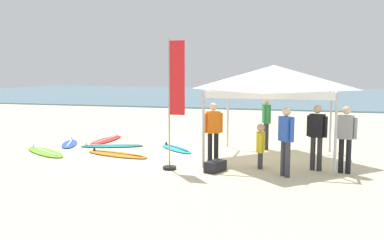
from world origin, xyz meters
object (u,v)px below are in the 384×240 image
at_px(surfboard_red, 106,140).
at_px(surfboard_lime, 45,152).
at_px(person_grey, 346,135).
at_px(person_blue, 286,137).
at_px(surfboard_teal, 112,146).
at_px(person_black, 317,133).
at_px(surfboard_blue, 70,144).
at_px(surfboard_orange, 117,154).
at_px(banner_flag, 173,110).
at_px(canopy_tent, 274,78).
at_px(surfboard_cyan, 176,149).
at_px(person_yellow, 260,144).
at_px(person_orange, 213,129).
at_px(gear_bag_near_tent, 215,166).
at_px(person_green, 266,120).

bearing_deg(surfboard_red, surfboard_lime, -105.85).
distance_m(person_grey, person_blue, 1.62).
bearing_deg(person_grey, surfboard_teal, 165.77).
bearing_deg(person_black, surfboard_blue, 168.25).
distance_m(surfboard_orange, person_grey, 6.66).
xyz_separation_m(surfboard_teal, banner_flag, (3.12, -2.69, 1.54)).
distance_m(surfboard_blue, person_grey, 9.26).
distance_m(canopy_tent, surfboard_red, 6.87).
xyz_separation_m(surfboard_cyan, banner_flag, (0.83, -2.76, 1.54)).
height_order(surfboard_blue, surfboard_orange, same).
height_order(surfboard_red, banner_flag, banner_flag).
xyz_separation_m(surfboard_red, person_yellow, (6.05, -2.99, 0.62)).
xyz_separation_m(surfboard_cyan, person_grey, (5.12, -1.95, 0.95)).
height_order(person_orange, person_yellow, person_orange).
height_order(surfboard_blue, person_yellow, person_yellow).
xyz_separation_m(surfboard_cyan, person_yellow, (3.00, -1.98, 0.62)).
height_order(surfboard_lime, banner_flag, banner_flag).
relative_size(surfboard_lime, person_orange, 1.33).
distance_m(person_black, banner_flag, 3.75).
bearing_deg(person_black, surfboard_red, 159.10).
xyz_separation_m(surfboard_red, gear_bag_near_tent, (4.99, -3.70, 0.10)).
distance_m(surfboard_orange, person_yellow, 4.53).
relative_size(person_grey, gear_bag_near_tent, 2.85).
bearing_deg(person_blue, person_green, 103.45).
bearing_deg(surfboard_cyan, person_grey, -20.81).
bearing_deg(gear_bag_near_tent, banner_flag, -176.06).
bearing_deg(surfboard_lime, surfboard_blue, 93.24).
xyz_separation_m(person_orange, person_yellow, (1.32, -0.14, -0.33)).
bearing_deg(surfboard_cyan, person_black, -22.59).
distance_m(surfboard_cyan, person_yellow, 3.65).
bearing_deg(surfboard_red, surfboard_orange, -56.61).
height_order(surfboard_blue, person_green, person_green).
height_order(surfboard_teal, person_green, person_green).
xyz_separation_m(surfboard_teal, person_yellow, (5.29, -1.91, 0.62)).
relative_size(surfboard_red, gear_bag_near_tent, 3.70).
height_order(person_grey, banner_flag, banner_flag).
height_order(canopy_tent, person_blue, canopy_tent).
relative_size(surfboard_cyan, person_blue, 0.96).
bearing_deg(person_green, surfboard_lime, -159.19).
bearing_deg(surfboard_red, canopy_tent, -14.76).
bearing_deg(surfboard_lime, gear_bag_near_tent, -9.83).
height_order(surfboard_red, surfboard_cyan, same).
height_order(surfboard_lime, gear_bag_near_tent, gear_bag_near_tent).
height_order(surfboard_red, person_green, person_green).
height_order(person_black, person_green, same).
height_order(surfboard_teal, person_grey, person_grey).
xyz_separation_m(surfboard_orange, person_orange, (3.13, -0.43, 0.95)).
height_order(person_orange, banner_flag, banner_flag).
bearing_deg(person_blue, surfboard_orange, 165.79).
bearing_deg(person_orange, surfboard_blue, 162.79).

